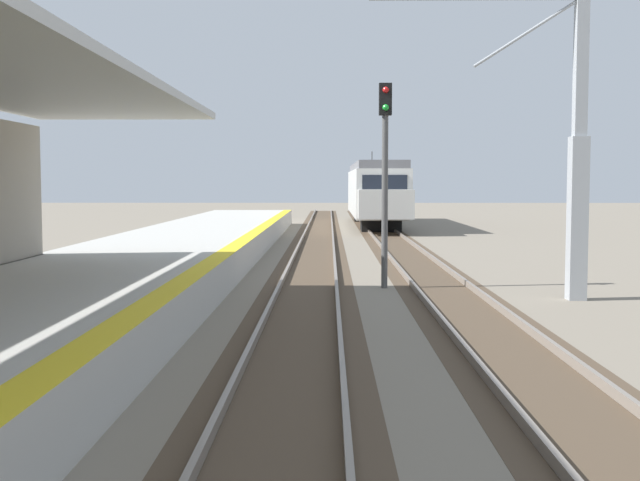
# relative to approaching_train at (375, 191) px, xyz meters

# --- Properties ---
(station_platform) EXTENTS (5.00, 80.00, 0.91)m
(station_platform) POSITION_rel_approaching_train_xyz_m (-7.80, -37.76, -1.73)
(station_platform) COLOR #B7B5AD
(station_platform) RESTS_ON ground
(track_pair_nearest_platform) EXTENTS (2.34, 120.00, 0.16)m
(track_pair_nearest_platform) POSITION_rel_approaching_train_xyz_m (-3.40, -33.76, -2.13)
(track_pair_nearest_platform) COLOR #4C3D2D
(track_pair_nearest_platform) RESTS_ON ground
(track_pair_middle) EXTENTS (2.34, 120.00, 0.16)m
(track_pair_middle) POSITION_rel_approaching_train_xyz_m (-0.00, -33.76, -2.13)
(track_pair_middle) COLOR #4C3D2D
(track_pair_middle) RESTS_ON ground
(approaching_train) EXTENTS (2.93, 19.60, 4.76)m
(approaching_train) POSITION_rel_approaching_train_xyz_m (0.00, 0.00, 0.00)
(approaching_train) COLOR silver
(approaching_train) RESTS_ON ground
(rail_signal_post) EXTENTS (0.32, 0.34, 5.20)m
(rail_signal_post) POSITION_rel_approaching_train_xyz_m (-1.45, -29.95, 1.02)
(rail_signal_post) COLOR #4C4C4C
(rail_signal_post) RESTS_ON ground
(catenary_pylon_far_side) EXTENTS (5.00, 0.40, 7.50)m
(catenary_pylon_far_side) POSITION_rel_approaching_train_xyz_m (2.52, -31.99, 1.43)
(catenary_pylon_far_side) COLOR #9EA3A8
(catenary_pylon_far_side) RESTS_ON ground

